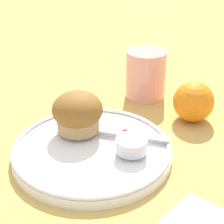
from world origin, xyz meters
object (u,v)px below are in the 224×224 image
orange_fruit (193,102)px  juice_glass (146,74)px  muffin (78,113)px  butter_knife (113,132)px

orange_fruit → juice_glass: (-0.12, 0.02, 0.01)m
muffin → butter_knife: (0.05, 0.03, -0.03)m
muffin → butter_knife: size_ratio=0.48×
muffin → juice_glass: 0.20m
muffin → juice_glass: bearing=95.9°
muffin → orange_fruit: muffin is taller
orange_fruit → juice_glass: 0.12m
muffin → juice_glass: size_ratio=0.85×
butter_knife → juice_glass: (-0.07, 0.17, 0.03)m
butter_knife → orange_fruit: 0.16m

